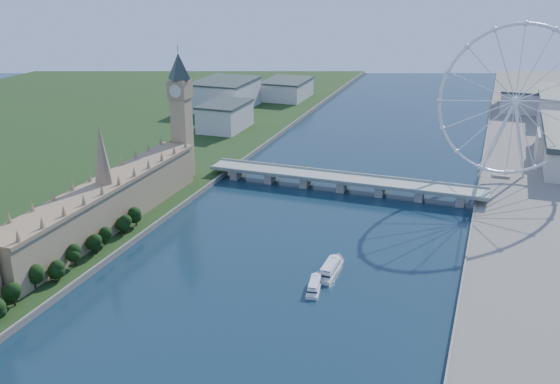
% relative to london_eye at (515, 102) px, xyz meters
% --- Properties ---
extents(tree_row, '(8.50, 216.50, 21.97)m').
position_rel_london_eye_xyz_m(tree_row, '(-232.98, -281.08, -57.78)').
color(tree_row, black).
rests_on(tree_row, ground).
extents(parliament_range, '(24.00, 200.00, 70.00)m').
position_rel_london_eye_xyz_m(parliament_range, '(-247.98, -185.08, -49.04)').
color(parliament_range, tan).
rests_on(parliament_range, ground).
extents(big_ben, '(20.02, 20.02, 110.00)m').
position_rel_london_eye_xyz_m(big_ben, '(-247.98, -77.08, -0.95)').
color(big_ben, tan).
rests_on(big_ben, ground).
extents(westminster_bridge, '(220.00, 22.00, 9.50)m').
position_rel_london_eye_xyz_m(westminster_bridge, '(-119.98, -55.08, -60.89)').
color(westminster_bridge, gray).
rests_on(westminster_bridge, ground).
extents(london_eye, '(113.60, 39.12, 124.30)m').
position_rel_london_eye_xyz_m(london_eye, '(0.00, 0.00, 0.00)').
color(london_eye, silver).
rests_on(london_eye, ground).
extents(city_skyline, '(505.00, 280.00, 32.00)m').
position_rel_london_eye_xyz_m(city_skyline, '(-80.75, 205.00, -50.56)').
color(city_skyline, beige).
rests_on(city_skyline, ground).
extents(tour_boat_near, '(10.62, 27.22, 5.83)m').
position_rel_london_eye_xyz_m(tour_boat_near, '(-95.49, -216.19, -67.52)').
color(tour_boat_near, silver).
rests_on(tour_boat_near, ground).
extents(tour_boat_far, '(9.05, 32.66, 7.20)m').
position_rel_london_eye_xyz_m(tour_boat_far, '(-92.19, -195.47, -67.52)').
color(tour_boat_far, silver).
rests_on(tour_boat_far, ground).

